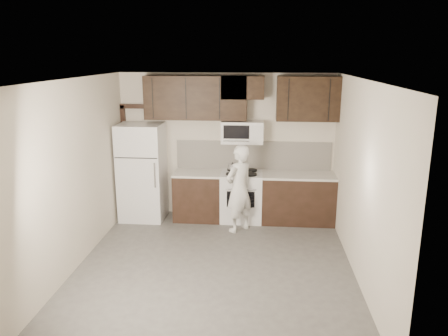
# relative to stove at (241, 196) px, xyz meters

# --- Properties ---
(floor) EXTENTS (4.50, 4.50, 0.00)m
(floor) POSITION_rel_stove_xyz_m (-0.30, -1.94, -0.46)
(floor) COLOR #4C4A47
(floor) RESTS_ON ground
(back_wall) EXTENTS (4.00, 0.00, 4.00)m
(back_wall) POSITION_rel_stove_xyz_m (-0.30, 0.31, 0.89)
(back_wall) COLOR beige
(back_wall) RESTS_ON ground
(ceiling) EXTENTS (4.50, 4.50, 0.00)m
(ceiling) POSITION_rel_stove_xyz_m (-0.30, -1.94, 2.24)
(ceiling) COLOR white
(ceiling) RESTS_ON back_wall
(counter_run) EXTENTS (2.95, 0.64, 0.91)m
(counter_run) POSITION_rel_stove_xyz_m (0.30, 0.00, -0.00)
(counter_run) COLOR black
(counter_run) RESTS_ON floor
(stove) EXTENTS (0.76, 0.66, 0.94)m
(stove) POSITION_rel_stove_xyz_m (0.00, 0.00, 0.00)
(stove) COLOR silver
(stove) RESTS_ON floor
(backsplash) EXTENTS (2.90, 0.02, 0.54)m
(backsplash) POSITION_rel_stove_xyz_m (0.20, 0.30, 0.72)
(backsplash) COLOR silver
(backsplash) RESTS_ON counter_run
(upper_cabinets) EXTENTS (3.48, 0.35, 0.78)m
(upper_cabinets) POSITION_rel_stove_xyz_m (-0.09, 0.14, 1.82)
(upper_cabinets) COLOR black
(upper_cabinets) RESTS_ON back_wall
(microwave) EXTENTS (0.76, 0.42, 0.40)m
(microwave) POSITION_rel_stove_xyz_m (-0.00, 0.12, 1.19)
(microwave) COLOR silver
(microwave) RESTS_ON upper_cabinets
(refrigerator) EXTENTS (0.80, 0.76, 1.80)m
(refrigerator) POSITION_rel_stove_xyz_m (-1.85, -0.05, 0.44)
(refrigerator) COLOR silver
(refrigerator) RESTS_ON floor
(door_trim) EXTENTS (0.50, 0.08, 2.12)m
(door_trim) POSITION_rel_stove_xyz_m (-2.22, 0.27, 0.79)
(door_trim) COLOR black
(door_trim) RESTS_ON floor
(saucepan) EXTENTS (0.29, 0.16, 0.16)m
(saucepan) POSITION_rel_stove_xyz_m (-0.18, 0.15, 0.51)
(saucepan) COLOR silver
(saucepan) RESTS_ON stove
(baking_tray) EXTENTS (0.42, 0.32, 0.02)m
(baking_tray) POSITION_rel_stove_xyz_m (-0.02, -0.09, 0.46)
(baking_tray) COLOR black
(baking_tray) RESTS_ON counter_run
(pizza) EXTENTS (0.29, 0.29, 0.02)m
(pizza) POSITION_rel_stove_xyz_m (-0.02, -0.09, 0.48)
(pizza) COLOR #CFB98A
(pizza) RESTS_ON baking_tray
(person) EXTENTS (0.65, 0.66, 1.54)m
(person) POSITION_rel_stove_xyz_m (-0.02, -0.52, 0.31)
(person) COLOR silver
(person) RESTS_ON floor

